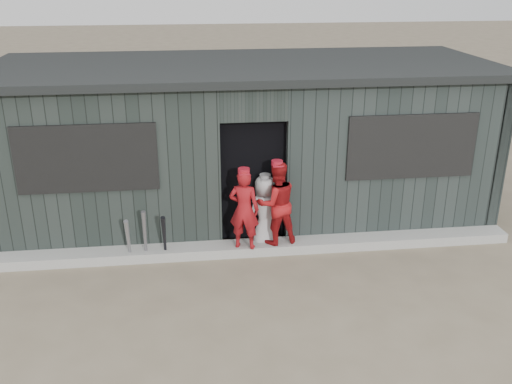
{
  "coord_description": "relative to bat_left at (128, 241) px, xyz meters",
  "views": [
    {
      "loc": [
        -0.95,
        -5.93,
        4.08
      ],
      "look_at": [
        0.0,
        1.8,
        1.0
      ],
      "focal_mm": 40.0,
      "sensor_mm": 36.0,
      "label": 1
    }
  ],
  "objects": [
    {
      "name": "player_red_right",
      "position": [
        2.2,
        0.16,
        0.42
      ],
      "size": [
        0.71,
        0.6,
        1.29
      ],
      "primitive_type": "imported",
      "rotation": [
        0.0,
        0.0,
        3.34
      ],
      "color": "maroon",
      "rests_on": "curb"
    },
    {
      "name": "bat_left",
      "position": [
        0.0,
        0.0,
        0.0
      ],
      "size": [
        0.08,
        0.33,
        0.76
      ],
      "primitive_type": "cone",
      "rotation": [
        0.34,
        0.0,
        0.03
      ],
      "color": "gray",
      "rests_on": "ground"
    },
    {
      "name": "ground",
      "position": [
        1.88,
        -1.68,
        -0.38
      ],
      "size": [
        80.0,
        80.0,
        0.0
      ],
      "primitive_type": "plane",
      "color": "#6C5F4A",
      "rests_on": "ground"
    },
    {
      "name": "dugout",
      "position": [
        1.88,
        1.83,
        0.91
      ],
      "size": [
        8.3,
        3.3,
        2.62
      ],
      "color": "black",
      "rests_on": "ground"
    },
    {
      "name": "player_red_left",
      "position": [
        1.7,
        0.04,
        0.39
      ],
      "size": [
        0.52,
        0.42,
        1.23
      ],
      "primitive_type": "imported",
      "rotation": [
        0.0,
        0.0,
        2.82
      ],
      "color": "maroon",
      "rests_on": "curb"
    },
    {
      "name": "bat_right",
      "position": [
        0.52,
        0.03,
        0.0
      ],
      "size": [
        0.07,
        0.28,
        0.76
      ],
      "primitive_type": "cone",
      "rotation": [
        0.28,
        0.0,
        0.02
      ],
      "color": "black",
      "rests_on": "ground"
    },
    {
      "name": "curb",
      "position": [
        1.88,
        0.14,
        -0.3
      ],
      "size": [
        8.0,
        0.36,
        0.15
      ],
      "primitive_type": "cube",
      "color": "#989893",
      "rests_on": "ground"
    },
    {
      "name": "bat_mid",
      "position": [
        0.24,
        0.05,
        0.04
      ],
      "size": [
        0.09,
        0.21,
        0.84
      ],
      "primitive_type": "cone",
      "rotation": [
        0.17,
        0.0,
        0.13
      ],
      "color": "slate",
      "rests_on": "ground"
    },
    {
      "name": "player_grey_back",
      "position": [
        2.05,
        0.32,
        0.21
      ],
      "size": [
        0.68,
        0.58,
        1.17
      ],
      "primitive_type": "imported",
      "rotation": [
        0.0,
        0.0,
        3.57
      ],
      "color": "#B8B8B8",
      "rests_on": "ground"
    }
  ]
}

